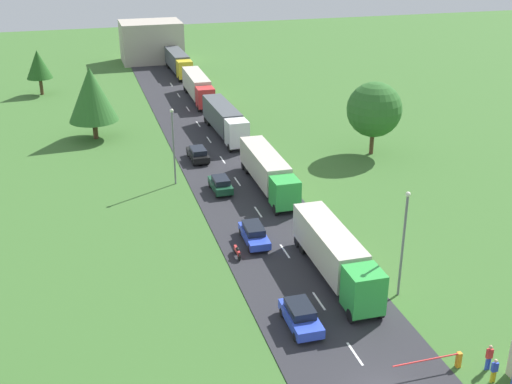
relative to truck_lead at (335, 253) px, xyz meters
name	(u,v)px	position (x,y,z in m)	size (l,w,h in m)	color
road	(263,219)	(-2.28, 11.30, -2.12)	(10.00, 140.00, 0.06)	#2B2B30
lane_marking_centre	(281,245)	(-2.28, 5.99, -2.08)	(0.16, 118.25, 0.01)	white
truck_lead	(335,253)	(0.00, 0.00, 0.00)	(2.60, 12.67, 3.59)	green
truck_second	(268,170)	(0.25, 18.15, -0.08)	(2.60, 13.39, 3.46)	green
truck_third	(225,119)	(0.05, 36.00, 0.03)	(2.82, 13.66, 3.64)	white
truck_fourth	(198,86)	(0.14, 53.67, 0.02)	(2.70, 13.89, 3.67)	red
truck_fifth	(178,62)	(0.28, 71.81, 0.01)	(2.70, 13.60, 3.63)	yellow
car_lead	(301,316)	(-4.60, -5.29, -1.26)	(1.94, 4.33, 1.60)	blue
car_second	(254,234)	(-4.29, 7.24, -1.30)	(1.92, 4.64, 1.52)	blue
car_third	(221,184)	(-4.55, 18.59, -1.28)	(1.79, 3.97, 1.56)	#19472D
car_fourth	(198,154)	(-4.98, 28.00, -1.29)	(1.94, 4.41, 1.52)	black
motorcycle_courier	(237,251)	(-6.30, 5.20, -1.60)	(0.28, 1.94, 0.91)	black
barrier_gate	(447,360)	(2.52, -11.91, -1.45)	(4.64, 0.28, 1.05)	orange
person_lead	(489,357)	(4.91, -12.62, -1.21)	(0.38, 0.23, 1.78)	blue
person_second	(494,370)	(4.53, -13.70, -1.29)	(0.38, 0.22, 1.65)	yellow
lamppost_lead	(403,239)	(3.63, -3.49, 2.44)	(0.36, 0.36, 8.21)	slate
lamppost_second	(173,143)	(-8.55, 22.02, 2.34)	(0.36, 0.36, 8.01)	slate
tree_birch	(38,65)	(-22.54, 63.59, 2.53)	(3.90, 3.90, 6.85)	#513823
tree_pine	(374,110)	(14.90, 24.79, 3.17)	(6.29, 6.29, 8.47)	#513823
tree_elm	(92,94)	(-15.66, 39.38, 3.48)	(6.01, 6.01, 8.94)	#513823
distant_building	(151,42)	(-2.78, 83.53, 1.58)	(11.17, 8.69, 7.46)	#B2A899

